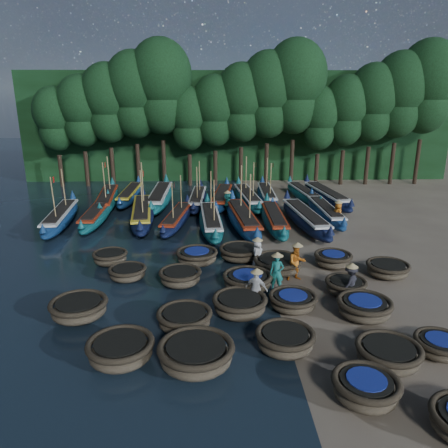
{
  "coord_description": "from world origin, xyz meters",
  "views": [
    {
      "loc": [
        -2.71,
        -19.02,
        8.52
      ],
      "look_at": [
        -1.95,
        3.99,
        1.3
      ],
      "focal_mm": 35.0,
      "sensor_mm": 36.0,
      "label": 1
    }
  ],
  "objects_px": {
    "long_boat_15": "(267,195)",
    "long_boat_7": "(305,218)",
    "coracle_11": "(185,319)",
    "coracle_13": "(293,301)",
    "long_boat_8": "(325,212)",
    "coracle_22": "(240,252)",
    "coracle_12": "(240,305)",
    "fisherman_3": "(351,281)",
    "coracle_9": "(440,346)",
    "coracle_15": "(128,273)",
    "long_boat_2": "(142,214)",
    "coracle_10": "(79,308)",
    "long_boat_6": "(274,219)",
    "coracle_24": "(333,259)",
    "long_boat_4": "(211,221)",
    "coracle_20": "(110,257)",
    "fisherman_1": "(277,271)",
    "coracle_21": "(197,256)",
    "fisherman_0": "(257,252)",
    "coracle_6": "(196,354)",
    "long_boat_14": "(248,198)",
    "coracle_7": "(285,340)",
    "long_boat_0": "(61,217)",
    "long_boat_5": "(243,219)",
    "long_boat_13": "(222,198)",
    "coracle_16": "(180,277)",
    "long_boat_9": "(107,199)",
    "long_boat_1": "(97,215)",
    "fisherman_6": "(338,213)",
    "long_boat_11": "(160,197)",
    "coracle_17": "(247,281)",
    "long_boat_10": "(130,195)",
    "fisherman_5": "(228,203)",
    "coracle_5": "(121,350)",
    "long_boat_16": "(303,194)",
    "fisherman_2": "(297,261)",
    "coracle_8": "(388,354)",
    "coracle_18": "(346,286)",
    "fisherman_4": "(257,287)",
    "long_boat_12": "(198,199)",
    "coracle_14": "(364,307)",
    "coracle_19": "(388,269)",
    "coracle_23": "(278,264)"
  },
  "relations": [
    {
      "from": "long_boat_15",
      "to": "long_boat_7",
      "type": "bearing_deg",
      "value": -75.35
    },
    {
      "from": "coracle_11",
      "to": "coracle_13",
      "type": "distance_m",
      "value": 4.45
    },
    {
      "from": "long_boat_8",
      "to": "coracle_22",
      "type": "bearing_deg",
      "value": -133.48
    },
    {
      "from": "coracle_12",
      "to": "fisherman_3",
      "type": "relative_size",
      "value": 1.53
    },
    {
      "from": "coracle_9",
      "to": "coracle_15",
      "type": "xyz_separation_m",
      "value": [
        -11.41,
        6.35,
        -0.01
      ]
    },
    {
      "from": "long_boat_2",
      "to": "fisherman_3",
      "type": "relative_size",
      "value": 5.18
    },
    {
      "from": "coracle_10",
      "to": "long_boat_6",
      "type": "height_order",
      "value": "long_boat_6"
    },
    {
      "from": "coracle_24",
      "to": "long_boat_4",
      "type": "bearing_deg",
      "value": 134.37
    },
    {
      "from": "coracle_20",
      "to": "fisherman_1",
      "type": "distance_m",
      "value": 8.55
    },
    {
      "from": "coracle_21",
      "to": "fisherman_0",
      "type": "bearing_deg",
      "value": -12.37
    },
    {
      "from": "coracle_6",
      "to": "long_boat_4",
      "type": "height_order",
      "value": "long_boat_4"
    },
    {
      "from": "long_boat_4",
      "to": "long_boat_14",
      "type": "bearing_deg",
      "value": 61.21
    },
    {
      "from": "coracle_7",
      "to": "long_boat_0",
      "type": "relative_size",
      "value": 0.25
    },
    {
      "from": "long_boat_5",
      "to": "long_boat_15",
      "type": "bearing_deg",
      "value": 64.4
    },
    {
      "from": "coracle_9",
      "to": "long_boat_13",
      "type": "distance_m",
      "value": 20.78
    },
    {
      "from": "coracle_16",
      "to": "long_boat_15",
      "type": "xyz_separation_m",
      "value": [
        5.79,
        14.96,
        0.1
      ]
    },
    {
      "from": "coracle_6",
      "to": "long_boat_8",
      "type": "bearing_deg",
      "value": 62.8
    },
    {
      "from": "coracle_20",
      "to": "long_boat_9",
      "type": "bearing_deg",
      "value": 103.14
    },
    {
      "from": "long_boat_13",
      "to": "coracle_12",
      "type": "bearing_deg",
      "value": -81.56
    },
    {
      "from": "long_boat_1",
      "to": "long_boat_13",
      "type": "bearing_deg",
      "value": 25.73
    },
    {
      "from": "long_boat_5",
      "to": "fisherman_6",
      "type": "height_order",
      "value": "long_boat_5"
    },
    {
      "from": "long_boat_5",
      "to": "long_boat_11",
      "type": "xyz_separation_m",
      "value": [
        -5.82,
        5.81,
        0.01
      ]
    },
    {
      "from": "coracle_17",
      "to": "long_boat_10",
      "type": "bearing_deg",
      "value": 116.2
    },
    {
      "from": "coracle_21",
      "to": "fisherman_5",
      "type": "height_order",
      "value": "fisherman_5"
    },
    {
      "from": "coracle_5",
      "to": "fisherman_6",
      "type": "height_order",
      "value": "fisherman_6"
    },
    {
      "from": "long_boat_16",
      "to": "fisherman_2",
      "type": "bearing_deg",
      "value": -110.78
    },
    {
      "from": "coracle_8",
      "to": "long_boat_13",
      "type": "xyz_separation_m",
      "value": [
        -4.72,
        20.18,
        0.12
      ]
    },
    {
      "from": "fisherman_3",
      "to": "coracle_12",
      "type": "bearing_deg",
      "value": -31.43
    },
    {
      "from": "long_boat_9",
      "to": "long_boat_10",
      "type": "xyz_separation_m",
      "value": [
        1.43,
        1.61,
        -0.05
      ]
    },
    {
      "from": "coracle_18",
      "to": "fisherman_4",
      "type": "relative_size",
      "value": 1.23
    },
    {
      "from": "coracle_10",
      "to": "long_boat_6",
      "type": "distance_m",
      "value": 14.43
    },
    {
      "from": "long_boat_8",
      "to": "long_boat_12",
      "type": "height_order",
      "value": "long_boat_12"
    },
    {
      "from": "long_boat_1",
      "to": "long_boat_9",
      "type": "distance_m",
      "value": 3.94
    },
    {
      "from": "coracle_6",
      "to": "coracle_22",
      "type": "bearing_deg",
      "value": 77.45
    },
    {
      "from": "long_boat_12",
      "to": "coracle_18",
      "type": "bearing_deg",
      "value": -62.77
    },
    {
      "from": "coracle_11",
      "to": "fisherman_6",
      "type": "distance_m",
      "value": 15.21
    },
    {
      "from": "coracle_14",
      "to": "fisherman_0",
      "type": "bearing_deg",
      "value": 125.93
    },
    {
      "from": "coracle_19",
      "to": "long_boat_13",
      "type": "relative_size",
      "value": 0.25
    },
    {
      "from": "coracle_23",
      "to": "long_boat_9",
      "type": "bearing_deg",
      "value": 130.95
    },
    {
      "from": "coracle_20",
      "to": "long_boat_14",
      "type": "distance_m",
      "value": 13.84
    },
    {
      "from": "coracle_16",
      "to": "long_boat_4",
      "type": "xyz_separation_m",
      "value": [
        1.41,
        8.02,
        0.13
      ]
    },
    {
      "from": "coracle_5",
      "to": "long_boat_12",
      "type": "xyz_separation_m",
      "value": [
        1.98,
        19.54,
        0.05
      ]
    },
    {
      "from": "coracle_20",
      "to": "fisherman_4",
      "type": "distance_m",
      "value": 8.32
    },
    {
      "from": "long_boat_5",
      "to": "fisherman_4",
      "type": "bearing_deg",
      "value": -97.34
    },
    {
      "from": "long_boat_7",
      "to": "long_boat_10",
      "type": "xyz_separation_m",
      "value": [
        -12.25,
        7.08,
        -0.07
      ]
    },
    {
      "from": "coracle_6",
      "to": "coracle_14",
      "type": "height_order",
      "value": "coracle_6"
    },
    {
      "from": "long_boat_10",
      "to": "fisherman_4",
      "type": "relative_size",
      "value": 4.32
    },
    {
      "from": "long_boat_6",
      "to": "long_boat_11",
      "type": "distance_m",
      "value": 9.69
    },
    {
      "from": "long_boat_6",
      "to": "fisherman_1",
      "type": "bearing_deg",
      "value": -97.33
    },
    {
      "from": "coracle_23",
      "to": "fisherman_2",
      "type": "bearing_deg",
      "value": -49.08
    }
  ]
}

